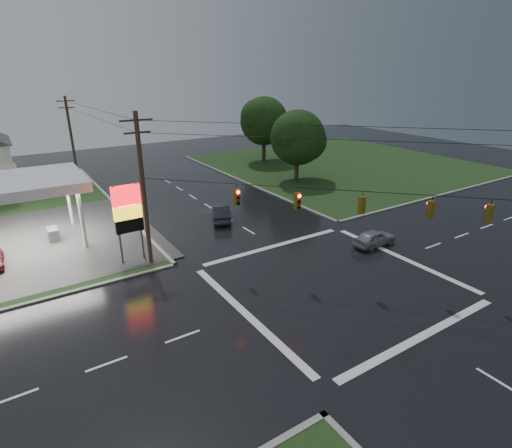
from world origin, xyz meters
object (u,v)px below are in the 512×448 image
car_crossing (374,238)px  pylon_sign (128,211)px  utility_pole_nw (143,189)px  car_north (221,213)px  utility_pole_n (71,138)px  tree_ne_far (265,121)px  tree_ne_near (299,138)px

car_crossing → pylon_sign: bearing=64.8°
utility_pole_nw → car_north: utility_pole_nw is taller
utility_pole_n → tree_ne_far: 26.96m
tree_ne_far → car_crossing: bearing=-108.1°
utility_pole_nw → tree_ne_near: bearing=27.9°
pylon_sign → utility_pole_n: (1.00, 27.50, 1.46)m
utility_pole_nw → car_north: bearing=30.9°
tree_ne_near → car_north: bearing=-154.0°
tree_ne_far → car_crossing: (-10.19, -31.25, -5.52)m
utility_pole_n → tree_ne_far: bearing=-8.5°
utility_pole_n → car_north: utility_pole_n is taller
tree_ne_far → tree_ne_near: bearing=-104.1°
utility_pole_nw → utility_pole_n: size_ratio=1.05×
pylon_sign → tree_ne_far: bearing=40.4°
tree_ne_far → car_crossing: tree_ne_far is taller
pylon_sign → utility_pole_nw: 2.22m
utility_pole_n → car_crossing: utility_pole_n is taller
pylon_sign → utility_pole_nw: size_ratio=0.55×
car_crossing → tree_ne_near: bearing=-21.7°
tree_ne_far → utility_pole_nw: bearing=-137.4°
utility_pole_nw → tree_ne_far: utility_pole_nw is taller
tree_ne_far → car_north: size_ratio=2.13×
tree_ne_near → car_crossing: size_ratio=2.32×
utility_pole_nw → car_crossing: bearing=-22.3°
tree_ne_near → utility_pole_nw: bearing=-152.1°
pylon_sign → car_north: 11.06m
car_north → tree_ne_near: bearing=-129.8°
utility_pole_nw → tree_ne_near: size_ratio=1.22×
utility_pole_nw → car_north: size_ratio=2.39×
utility_pole_n → tree_ne_far: (26.65, -4.01, 0.71)m
utility_pole_nw → tree_ne_near: (23.64, 12.49, -0.16)m
tree_ne_near → car_crossing: (-7.18, -19.25, -4.90)m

